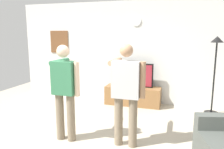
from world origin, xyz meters
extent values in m
cube|color=silver|center=(0.00, 2.95, 1.35)|extent=(6.40, 0.10, 2.70)
cube|color=olive|center=(0.19, 2.60, 0.24)|extent=(1.43, 0.44, 0.48)
sphere|color=black|center=(0.19, 2.36, 0.27)|extent=(0.04, 0.04, 0.04)
cube|color=black|center=(0.19, 2.65, 0.79)|extent=(1.01, 0.06, 0.61)
cube|color=maroon|center=(0.19, 2.62, 0.79)|extent=(0.95, 0.01, 0.55)
cylinder|color=white|center=(0.19, 2.89, 2.17)|extent=(0.24, 0.03, 0.24)
cube|color=brown|center=(-2.09, 2.90, 1.61)|extent=(0.57, 0.04, 0.63)
cylinder|color=black|center=(2.09, 2.51, 0.01)|extent=(0.32, 0.32, 0.03)
cylinder|color=black|center=(2.09, 2.51, 0.84)|extent=(0.04, 0.04, 1.63)
cone|color=black|center=(2.09, 2.51, 1.73)|extent=(0.28, 0.28, 0.14)
cylinder|color=#7A6B56|center=(-0.63, 0.33, 0.42)|extent=(0.14, 0.14, 0.83)
cylinder|color=#7A6B56|center=(-0.41, 0.33, 0.42)|extent=(0.14, 0.14, 0.83)
cube|color=#33724C|center=(-0.52, 0.33, 1.11)|extent=(0.39, 0.22, 0.57)
sphere|color=beige|center=(-0.52, 0.33, 1.56)|extent=(0.21, 0.21, 0.21)
cylinder|color=#33724C|center=(-0.76, 0.62, 1.35)|extent=(0.09, 0.58, 0.09)
cube|color=white|center=(-0.76, 0.94, 1.35)|extent=(0.04, 0.12, 0.04)
cylinder|color=beige|center=(-0.28, 0.33, 1.11)|extent=(0.09, 0.09, 0.58)
cylinder|color=#7A6B56|center=(0.41, 0.44, 0.42)|extent=(0.14, 0.14, 0.83)
cylinder|color=#7A6B56|center=(0.65, 0.44, 0.42)|extent=(0.14, 0.14, 0.83)
cube|color=#B7B7B7|center=(0.53, 0.44, 1.13)|extent=(0.44, 0.22, 0.59)
sphere|color=tan|center=(0.53, 0.44, 1.59)|extent=(0.21, 0.21, 0.21)
cylinder|color=tan|center=(0.27, 0.73, 1.38)|extent=(0.09, 0.58, 0.09)
cube|color=white|center=(0.27, 1.05, 1.38)|extent=(0.04, 0.12, 0.04)
cylinder|color=tan|center=(0.80, 0.44, 1.14)|extent=(0.09, 0.09, 0.58)
cube|color=#4C514C|center=(2.03, 0.61, 0.53)|extent=(0.87, 0.40, 0.22)
camera|label=1|loc=(1.35, -2.95, 1.85)|focal=35.69mm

